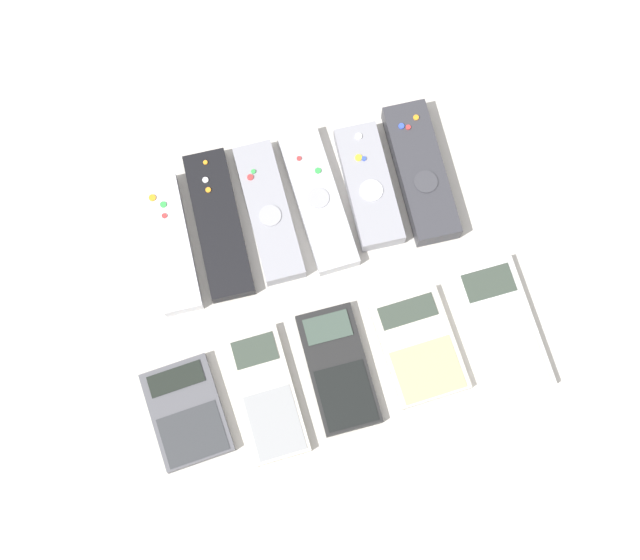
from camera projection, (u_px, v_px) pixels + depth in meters
name	position (u px, v px, depth m)	size (l,w,h in m)	color
ground_plane	(323.00, 294.00, 1.03)	(3.00, 3.00, 0.00)	beige
remote_0	(171.00, 244.00, 1.04)	(0.05, 0.17, 0.02)	silver
remote_1	(219.00, 224.00, 1.04)	(0.06, 0.18, 0.02)	black
remote_2	(269.00, 212.00, 1.05)	(0.05, 0.17, 0.02)	gray
remote_3	(318.00, 200.00, 1.05)	(0.05, 0.18, 0.02)	#B7B7BC
remote_4	(369.00, 186.00, 1.06)	(0.06, 0.15, 0.02)	gray
remote_5	(421.00, 172.00, 1.06)	(0.06, 0.17, 0.03)	#333338
calculator_0	(187.00, 412.00, 0.99)	(0.08, 0.12, 0.02)	#4C4C51
calculator_1	(267.00, 394.00, 0.99)	(0.06, 0.15, 0.01)	beige
calculator_2	(338.00, 369.00, 1.00)	(0.07, 0.14, 0.01)	black
calculator_3	(419.00, 347.00, 1.01)	(0.09, 0.13, 0.01)	beige
calculator_4	(503.00, 328.00, 1.01)	(0.07, 0.16, 0.02)	silver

